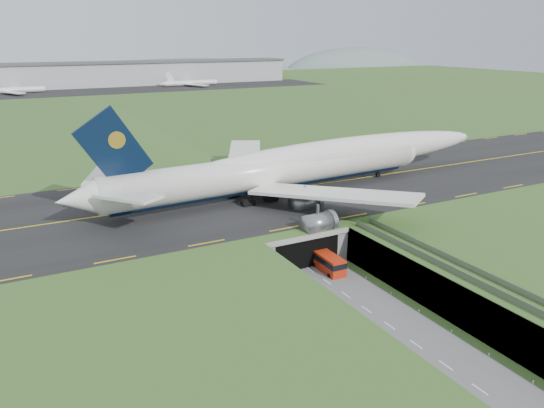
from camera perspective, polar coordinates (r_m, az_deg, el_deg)
ground at (r=82.78m, az=6.72°, el=-8.97°), size 900.00×900.00×0.00m
airfield_deck at (r=81.49m, az=6.79°, el=-7.08°), size 800.00×800.00×6.00m
trench_road at (r=77.41m, az=9.90°, el=-11.03°), size 12.00×75.00×0.20m
taxiway at (r=107.37m, az=-3.10°, el=0.91°), size 800.00×44.00×0.18m
tunnel_portal at (r=94.46m, az=1.08°, el=-3.19°), size 17.00×22.30×6.00m
guideway at (r=74.82m, az=22.42°, el=-8.75°), size 3.00×53.00×7.05m
jumbo_jet at (r=109.54m, az=3.40°, el=4.23°), size 99.03×62.80×20.81m
shuttle_tram at (r=87.41m, az=6.06°, el=-6.30°), size 2.84×7.06×2.87m
cargo_terminal at (r=363.24m, az=-21.54°, el=12.77°), size 320.00×67.00×15.60m
distant_hills at (r=503.81m, az=-15.78°, el=12.27°), size 700.00×91.00×60.00m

